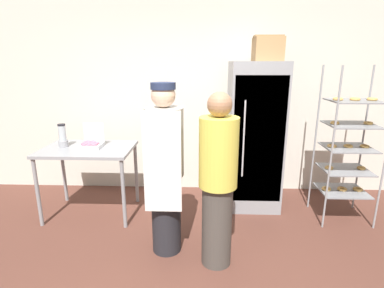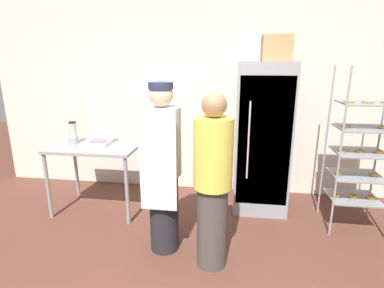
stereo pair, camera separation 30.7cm
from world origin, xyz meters
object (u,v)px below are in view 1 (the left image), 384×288
at_px(refrigerator, 254,136).
at_px(person_baker, 165,169).
at_px(blender_pitcher, 63,137).
at_px(person_customer, 218,181).
at_px(baking_rack, 348,147).
at_px(cardboard_storage_box, 268,49).
at_px(donut_box, 91,144).

distance_m(refrigerator, person_baker, 1.52).
xyz_separation_m(blender_pitcher, person_baker, (1.35, -0.79, -0.11)).
bearing_deg(blender_pitcher, person_customer, -27.57).
bearing_deg(baking_rack, person_baker, -160.03).
distance_m(refrigerator, baking_rack, 1.11).
relative_size(cardboard_storage_box, person_baker, 0.20).
height_order(blender_pitcher, person_baker, person_baker).
bearing_deg(blender_pitcher, donut_box, -4.86).
xyz_separation_m(person_baker, person_customer, (0.50, -0.18, -0.05)).
distance_m(refrigerator, cardboard_storage_box, 1.09).
bearing_deg(donut_box, person_customer, -32.10).
relative_size(refrigerator, person_baker, 1.11).
bearing_deg(person_baker, refrigerator, 47.53).
height_order(baking_rack, donut_box, baking_rack).
distance_m(refrigerator, donut_box, 2.05).
relative_size(baking_rack, cardboard_storage_box, 5.30).
bearing_deg(refrigerator, baking_rack, -19.47).
xyz_separation_m(blender_pitcher, cardboard_storage_box, (2.48, 0.31, 1.03)).
distance_m(blender_pitcher, cardboard_storage_box, 2.70).
distance_m(refrigerator, person_customer, 1.41).
height_order(cardboard_storage_box, person_customer, cardboard_storage_box).
xyz_separation_m(donut_box, person_customer, (1.49, -0.94, -0.08)).
height_order(donut_box, blender_pitcher, donut_box).
bearing_deg(person_baker, cardboard_storage_box, 44.15).
bearing_deg(baking_rack, cardboard_storage_box, 160.11).
height_order(refrigerator, cardboard_storage_box, cardboard_storage_box).
relative_size(refrigerator, cardboard_storage_box, 5.41).
height_order(donut_box, cardboard_storage_box, cardboard_storage_box).
relative_size(baking_rack, person_customer, 1.13).
bearing_deg(baking_rack, donut_box, 179.96).
relative_size(blender_pitcher, person_baker, 0.17).
xyz_separation_m(refrigerator, baking_rack, (1.04, -0.37, -0.04)).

